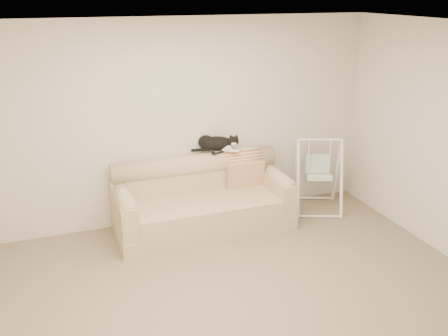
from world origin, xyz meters
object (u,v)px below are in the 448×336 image
object	(u,v)px
remote_a	(218,152)
tuxedo_cat	(217,143)
remote_b	(232,151)
sofa	(202,201)
baby_swing	(318,174)

from	to	relation	value
remote_a	tuxedo_cat	size ratio (longest dim) A/B	0.31
tuxedo_cat	remote_b	bearing A→B (deg)	-18.84
sofa	remote_a	bearing A→B (deg)	35.93
tuxedo_cat	baby_swing	bearing A→B (deg)	-11.39
tuxedo_cat	remote_a	bearing A→B (deg)	-96.87
sofa	baby_swing	bearing A→B (deg)	-0.25
remote_b	tuxedo_cat	distance (m)	0.22
sofa	remote_a	xyz separation A→B (m)	(0.30, 0.22, 0.56)
tuxedo_cat	sofa	bearing A→B (deg)	-138.93
remote_b	baby_swing	world-z (taller)	baby_swing
sofa	baby_swing	size ratio (longest dim) A/B	2.13
sofa	remote_a	world-z (taller)	remote_a
sofa	baby_swing	xyz separation A→B (m)	(1.67, -0.01, 0.16)
sofa	remote_a	distance (m)	0.67
remote_b	tuxedo_cat	bearing A→B (deg)	161.16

